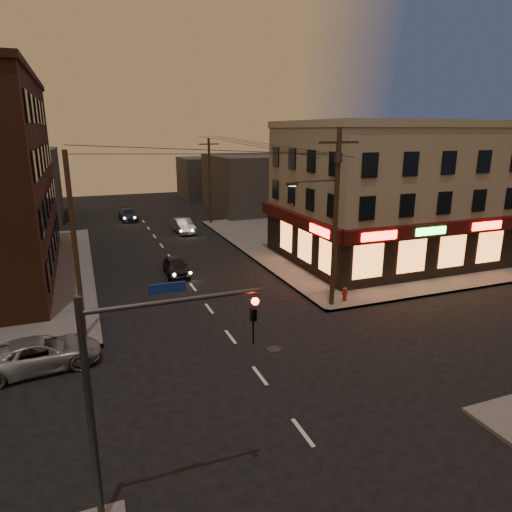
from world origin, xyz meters
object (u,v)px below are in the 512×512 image
suv_cross (40,354)px  sedan_far (128,215)px  sedan_near (176,266)px  sedan_mid (183,226)px  fire_hydrant (345,293)px

suv_cross → sedan_far: bearing=-19.0°
sedan_near → sedan_far: bearing=94.5°
sedan_mid → fire_hydrant: bearing=-81.9°
suv_cross → sedan_mid: sedan_mid is taller
suv_cross → fire_hydrant: size_ratio=6.08×
sedan_mid → fire_hydrant: sedan_mid is taller
sedan_near → sedan_far: sedan_near is taller
sedan_near → sedan_far: size_ratio=0.86×
sedan_mid → sedan_near: bearing=-108.3°
sedan_near → sedan_far: (-0.99, 22.43, -0.00)m
sedan_near → fire_hydrant: size_ratio=4.67×
suv_cross → sedan_mid: size_ratio=1.15×
sedan_far → fire_hydrant: bearing=-74.6°
sedan_near → sedan_mid: 14.06m
sedan_near → fire_hydrant: sedan_near is taller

